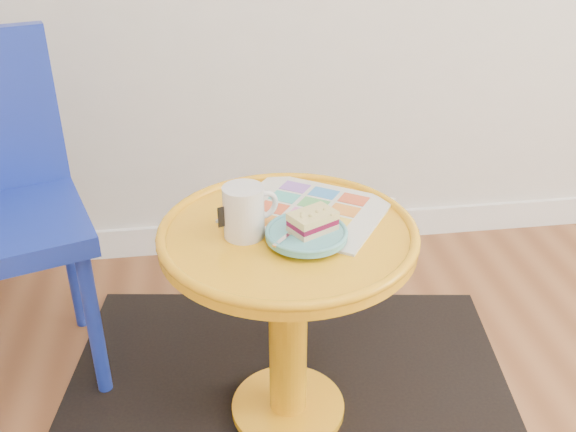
{
  "coord_description": "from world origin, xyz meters",
  "views": [
    {
      "loc": [
        -0.77,
        -0.23,
        1.36
      ],
      "look_at": [
        -0.58,
        1.09,
        0.63
      ],
      "focal_mm": 40.0,
      "sensor_mm": 36.0,
      "label": 1
    }
  ],
  "objects": [
    {
      "name": "newspaper",
      "position": [
        -0.52,
        1.18,
        0.59
      ],
      "size": [
        0.47,
        0.45,
        0.01
      ],
      "primitive_type": "cube",
      "rotation": [
        0.0,
        0.0,
        -0.59
      ],
      "color": "silver",
      "rests_on": "side_table"
    },
    {
      "name": "fork",
      "position": [
        -0.58,
        1.03,
        0.62
      ],
      "size": [
        0.1,
        0.12,
        0.0
      ],
      "rotation": [
        0.0,
        0.0,
        -0.71
      ],
      "color": "silver",
      "rests_on": "plate"
    },
    {
      "name": "side_table",
      "position": [
        -0.58,
        1.09,
        0.42
      ],
      "size": [
        0.62,
        0.62,
        0.59
      ],
      "color": "orange",
      "rests_on": "ground"
    },
    {
      "name": "mug",
      "position": [
        -0.69,
        1.08,
        0.66
      ],
      "size": [
        0.13,
        0.1,
        0.13
      ],
      "rotation": [
        0.0,
        0.0,
        0.33
      ],
      "color": "silver",
      "rests_on": "side_table"
    },
    {
      "name": "plate",
      "position": [
        -0.55,
        1.03,
        0.61
      ],
      "size": [
        0.19,
        0.19,
        0.02
      ],
      "color": "#56AFB7",
      "rests_on": "newspaper"
    },
    {
      "name": "rug",
      "position": [
        -0.58,
        1.09,
        0.0
      ],
      "size": [
        1.45,
        1.28,
        0.01
      ],
      "primitive_type": "cube",
      "rotation": [
        0.0,
        0.0,
        -0.15
      ],
      "color": "black",
      "rests_on": "ground"
    },
    {
      "name": "cake_slice",
      "position": [
        -0.53,
        1.03,
        0.64
      ],
      "size": [
        0.12,
        0.11,
        0.05
      ],
      "rotation": [
        0.0,
        0.0,
        0.49
      ],
      "color": "#D3BC8C",
      "rests_on": "plate"
    }
  ]
}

